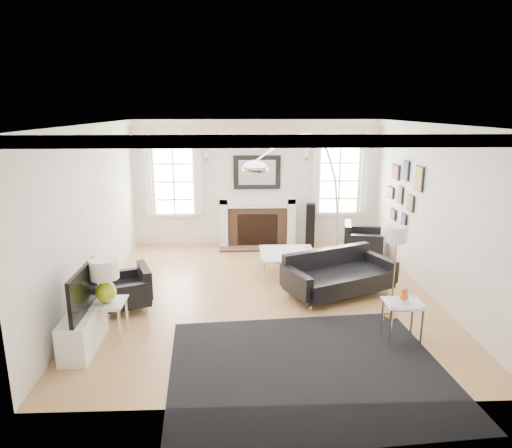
{
  "coord_description": "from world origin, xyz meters",
  "views": [
    {
      "loc": [
        -0.44,
        -7.14,
        3.03
      ],
      "look_at": [
        -0.13,
        0.3,
        1.14
      ],
      "focal_mm": 32.0,
      "sensor_mm": 36.0,
      "label": 1
    }
  ],
  "objects_px": {
    "sofa": "(337,276)",
    "coffee_table": "(287,254)",
    "fireplace": "(257,222)",
    "armchair_right": "(361,241)",
    "arc_floor_lamp": "(301,203)",
    "armchair_left": "(128,290)",
    "gourd_lamp": "(105,278)"
  },
  "relations": [
    {
      "from": "sofa",
      "to": "coffee_table",
      "type": "height_order",
      "value": "sofa"
    },
    {
      "from": "armchair_right",
      "to": "coffee_table",
      "type": "distance_m",
      "value": 2.01
    },
    {
      "from": "sofa",
      "to": "coffee_table",
      "type": "xyz_separation_m",
      "value": [
        -0.73,
        0.91,
        0.09
      ]
    },
    {
      "from": "fireplace",
      "to": "coffee_table",
      "type": "height_order",
      "value": "fireplace"
    },
    {
      "from": "armchair_right",
      "to": "arc_floor_lamp",
      "type": "distance_m",
      "value": 2.5
    },
    {
      "from": "gourd_lamp",
      "to": "sofa",
      "type": "bearing_deg",
      "value": 21.92
    },
    {
      "from": "sofa",
      "to": "armchair_left",
      "type": "relative_size",
      "value": 1.99
    },
    {
      "from": "fireplace",
      "to": "armchair_left",
      "type": "bearing_deg",
      "value": -123.32
    },
    {
      "from": "sofa",
      "to": "arc_floor_lamp",
      "type": "xyz_separation_m",
      "value": [
        -0.58,
        0.42,
        1.16
      ]
    },
    {
      "from": "arc_floor_lamp",
      "to": "fireplace",
      "type": "bearing_deg",
      "value": 104.39
    },
    {
      "from": "armchair_right",
      "to": "gourd_lamp",
      "type": "relative_size",
      "value": 1.68
    },
    {
      "from": "fireplace",
      "to": "armchair_left",
      "type": "distance_m",
      "value": 3.92
    },
    {
      "from": "gourd_lamp",
      "to": "armchair_right",
      "type": "bearing_deg",
      "value": 38.07
    },
    {
      "from": "fireplace",
      "to": "sofa",
      "type": "xyz_separation_m",
      "value": [
        1.2,
        -2.85,
        -0.22
      ]
    },
    {
      "from": "armchair_left",
      "to": "armchair_right",
      "type": "bearing_deg",
      "value": 29.75
    },
    {
      "from": "armchair_left",
      "to": "coffee_table",
      "type": "distance_m",
      "value": 2.94
    },
    {
      "from": "armchair_right",
      "to": "gourd_lamp",
      "type": "xyz_separation_m",
      "value": [
        -4.34,
        -3.4,
        0.55
      ]
    },
    {
      "from": "armchair_right",
      "to": "coffee_table",
      "type": "bearing_deg",
      "value": -146.17
    },
    {
      "from": "armchair_left",
      "to": "arc_floor_lamp",
      "type": "distance_m",
      "value": 3.13
    },
    {
      "from": "coffee_table",
      "to": "sofa",
      "type": "bearing_deg",
      "value": -51.35
    },
    {
      "from": "fireplace",
      "to": "sofa",
      "type": "height_order",
      "value": "fireplace"
    },
    {
      "from": "gourd_lamp",
      "to": "coffee_table",
      "type": "bearing_deg",
      "value": 40.5
    },
    {
      "from": "armchair_left",
      "to": "armchair_right",
      "type": "xyz_separation_m",
      "value": [
        4.29,
        2.45,
        0.02
      ]
    },
    {
      "from": "sofa",
      "to": "arc_floor_lamp",
      "type": "bearing_deg",
      "value": 144.03
    },
    {
      "from": "armchair_right",
      "to": "coffee_table",
      "type": "height_order",
      "value": "armchair_right"
    },
    {
      "from": "armchair_left",
      "to": "gourd_lamp",
      "type": "xyz_separation_m",
      "value": [
        -0.05,
        -0.95,
        0.57
      ]
    },
    {
      "from": "fireplace",
      "to": "arc_floor_lamp",
      "type": "height_order",
      "value": "arc_floor_lamp"
    },
    {
      "from": "coffee_table",
      "to": "gourd_lamp",
      "type": "height_order",
      "value": "gourd_lamp"
    },
    {
      "from": "fireplace",
      "to": "armchair_right",
      "type": "bearing_deg",
      "value": -20.83
    },
    {
      "from": "fireplace",
      "to": "gourd_lamp",
      "type": "distance_m",
      "value": 4.77
    },
    {
      "from": "sofa",
      "to": "armchair_left",
      "type": "bearing_deg",
      "value": -172.86
    },
    {
      "from": "armchair_right",
      "to": "arc_floor_lamp",
      "type": "bearing_deg",
      "value": -133.27
    }
  ]
}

